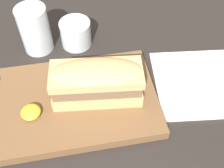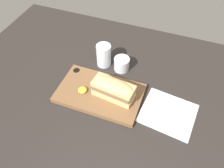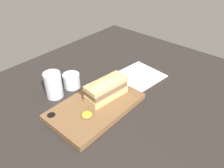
# 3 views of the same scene
# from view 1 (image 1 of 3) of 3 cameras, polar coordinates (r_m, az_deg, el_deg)

# --- Properties ---
(dining_table) EXTENTS (1.48, 1.07, 0.02)m
(dining_table) POSITION_cam_1_polar(r_m,az_deg,el_deg) (0.62, -6.65, -2.76)
(dining_table) COLOR #282321
(dining_table) RESTS_ON ground
(serving_board) EXTENTS (0.37, 0.22, 0.02)m
(serving_board) POSITION_cam_1_polar(r_m,az_deg,el_deg) (0.59, -9.11, -3.72)
(serving_board) COLOR brown
(serving_board) RESTS_ON dining_table
(sandwich) EXTENTS (0.18, 0.09, 0.09)m
(sandwich) POSITION_cam_1_polar(r_m,az_deg,el_deg) (0.54, -3.13, 0.68)
(sandwich) COLOR tan
(sandwich) RESTS_ON serving_board
(mustard_dollop) EXTENTS (0.04, 0.04, 0.02)m
(mustard_dollop) POSITION_cam_1_polar(r_m,az_deg,el_deg) (0.57, -16.18, -5.49)
(mustard_dollop) COLOR yellow
(mustard_dollop) RESTS_ON serving_board
(water_glass) EXTENTS (0.07, 0.07, 0.11)m
(water_glass) POSITION_cam_1_polar(r_m,az_deg,el_deg) (0.70, -15.27, 10.17)
(water_glass) COLOR silver
(water_glass) RESTS_ON dining_table
(wine_glass) EXTENTS (0.07, 0.07, 0.06)m
(wine_glass) POSITION_cam_1_polar(r_m,az_deg,el_deg) (0.71, -7.36, 10.02)
(wine_glass) COLOR silver
(wine_glass) RESTS_ON dining_table
(napkin) EXTENTS (0.24, 0.22, 0.00)m
(napkin) POSITION_cam_1_polar(r_m,az_deg,el_deg) (0.66, 18.06, 0.36)
(napkin) COLOR white
(napkin) RESTS_ON dining_table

